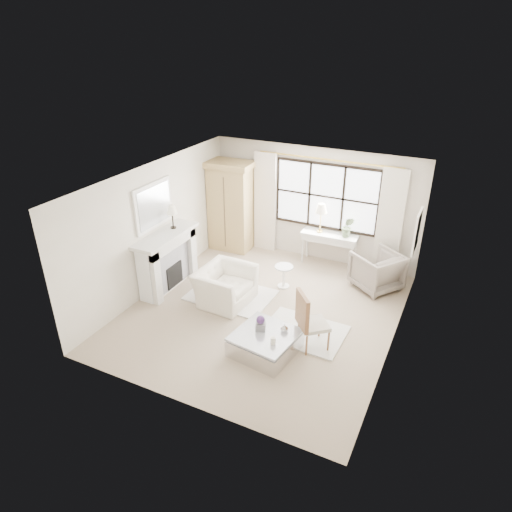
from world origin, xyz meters
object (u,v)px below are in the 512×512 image
Objects in this scene: console_table at (329,249)px; coffee_table at (265,343)px; club_armchair at (225,286)px; armoire at (230,206)px.

coffee_table is (0.05, -3.62, -0.22)m from console_table.
console_table is 2.85m from club_armchair.
club_armchair is at bearing 149.65° from coffee_table.
club_armchair is (-1.39, -2.49, -0.03)m from console_table.
armoire reaches higher than club_armchair.
console_table is at bearing -26.52° from club_armchair.
console_table reaches higher than club_armchair.
coffee_table is at bearing -56.04° from armoire.
coffee_table is (2.56, -3.42, -0.96)m from armoire.
armoire is 2.67m from club_armchair.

